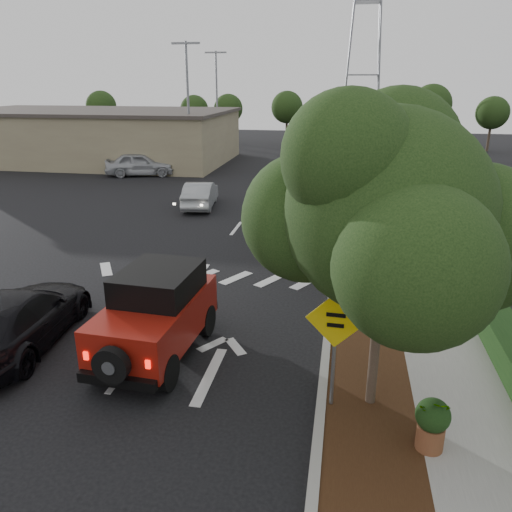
% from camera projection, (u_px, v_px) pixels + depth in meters
% --- Properties ---
extents(ground, '(120.00, 120.00, 0.00)m').
position_uv_depth(ground, '(128.00, 367.00, 11.85)').
color(ground, black).
rests_on(ground, ground).
extents(curb, '(0.20, 70.00, 0.15)m').
position_uv_depth(curb, '(337.00, 232.00, 22.19)').
color(curb, '#9E9B93').
rests_on(curb, ground).
extents(planting_strip, '(1.80, 70.00, 0.12)m').
position_uv_depth(planting_strip, '(360.00, 233.00, 22.03)').
color(planting_strip, black).
rests_on(planting_strip, ground).
extents(sidewalk, '(2.00, 70.00, 0.12)m').
position_uv_depth(sidewalk, '(404.00, 235.00, 21.71)').
color(sidewalk, gray).
rests_on(sidewalk, ground).
extents(hedge, '(0.80, 70.00, 0.80)m').
position_uv_depth(hedge, '(439.00, 230.00, 21.36)').
color(hedge, black).
rests_on(hedge, ground).
extents(commercial_building, '(22.00, 12.00, 4.00)m').
position_uv_depth(commercial_building, '(95.00, 137.00, 41.70)').
color(commercial_building, '#82755A').
rests_on(commercial_building, ground).
extents(transmission_tower, '(7.00, 4.00, 28.00)m').
position_uv_depth(transmission_tower, '(358.00, 142.00, 55.39)').
color(transmission_tower, slate).
rests_on(transmission_tower, ground).
extents(street_tree_near, '(3.80, 3.80, 5.92)m').
position_uv_depth(street_tree_near, '(370.00, 406.00, 10.44)').
color(street_tree_near, black).
rests_on(street_tree_near, ground).
extents(street_tree_mid, '(3.20, 3.20, 5.32)m').
position_uv_depth(street_tree_mid, '(362.00, 281.00, 16.94)').
color(street_tree_mid, black).
rests_on(street_tree_mid, ground).
extents(street_tree_far, '(3.40, 3.40, 5.62)m').
position_uv_depth(street_tree_far, '(360.00, 228.00, 22.98)').
color(street_tree_far, black).
rests_on(street_tree_far, ground).
extents(light_pole_a, '(2.00, 0.22, 9.00)m').
position_uv_depth(light_pole_a, '(191.00, 172.00, 37.07)').
color(light_pole_a, slate).
rests_on(light_pole_a, ground).
extents(light_pole_b, '(2.00, 0.22, 9.00)m').
position_uv_depth(light_pole_b, '(218.00, 151.00, 48.37)').
color(light_pole_b, slate).
rests_on(light_pole_b, ground).
extents(red_jeep, '(2.11, 4.30, 2.15)m').
position_uv_depth(red_jeep, '(159.00, 311.00, 12.21)').
color(red_jeep, black).
rests_on(red_jeep, ground).
extents(silver_suv_ahead, '(2.86, 4.99, 1.31)m').
position_uv_depth(silver_suv_ahead, '(301.00, 217.00, 22.32)').
color(silver_suv_ahead, '#AEB1B6').
rests_on(silver_suv_ahead, ground).
extents(black_suv_oncoming, '(2.58, 5.33, 1.49)m').
position_uv_depth(black_suv_oncoming, '(19.00, 318.00, 12.63)').
color(black_suv_oncoming, black).
rests_on(black_suv_oncoming, ground).
extents(silver_sedan_oncoming, '(2.01, 4.32, 1.37)m').
position_uv_depth(silver_sedan_oncoming, '(200.00, 194.00, 26.65)').
color(silver_sedan_oncoming, '#9A9DA1').
rests_on(silver_sedan_oncoming, ground).
extents(parked_suv, '(5.20, 3.24, 1.65)m').
position_uv_depth(parked_suv, '(140.00, 164.00, 35.45)').
color(parked_suv, '#ACAFB4').
rests_on(parked_suv, ground).
extents(speed_hump_sign, '(1.18, 0.12, 2.52)m').
position_uv_depth(speed_hump_sign, '(335.00, 334.00, 9.76)').
color(speed_hump_sign, slate).
rests_on(speed_hump_sign, ground).
extents(terracotta_planter, '(0.62, 0.62, 1.08)m').
position_uv_depth(terracotta_planter, '(432.00, 420.00, 8.88)').
color(terracotta_planter, brown).
rests_on(terracotta_planter, ground).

